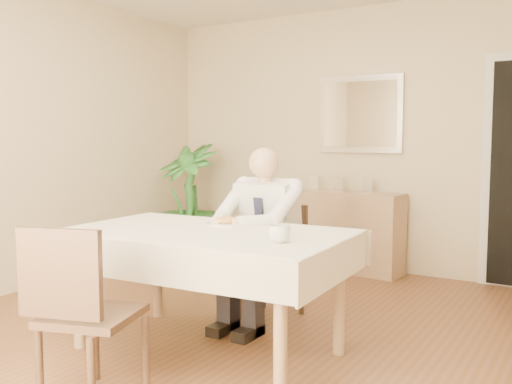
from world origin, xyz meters
The scene contains 16 objects.
room centered at (0.00, 0.00, 1.30)m, with size 5.00×5.02×2.60m.
mirror centered at (-0.08, 2.47, 1.55)m, with size 0.86×0.04×0.76m.
dining_table centered at (-0.05, -0.15, 0.67)m, with size 1.76×1.10×0.75m.
chair_far centered at (-0.05, 0.72, 0.46)m, with size 0.42×0.43×0.82m.
chair_near centered at (-0.14, -1.07, 0.50)m, with size 0.53×0.54×0.90m.
seated_man centered at (-0.05, 0.44, 0.69)m, with size 0.48×0.72×1.24m.
plate centered at (-0.07, 0.09, 0.76)m, with size 0.26×0.26×0.02m, color white.
food centered at (-0.07, 0.09, 0.78)m, with size 0.14×0.14×0.06m, color olive.
knife centered at (-0.03, 0.03, 0.78)m, with size 0.01×0.01×0.13m, color silver.
fork centered at (-0.11, 0.03, 0.78)m, with size 0.01×0.01×0.13m, color silver.
coffee_mug centered at (0.53, -0.27, 0.80)m, with size 0.12×0.12×0.09m, color white.
sideboard centered at (-0.08, 2.32, 0.39)m, with size 0.99×0.34×0.79m, color tan.
photo_frame_left centered at (-0.51, 2.33, 0.86)m, with size 0.10×0.02×0.14m, color silver.
photo_frame_center centered at (-0.26, 2.37, 0.86)m, with size 0.10×0.02×0.14m, color silver.
photo_frame_right centered at (0.05, 2.36, 0.86)m, with size 0.10×0.02×0.14m, color silver.
potted_palm centered at (-1.80, 1.89, 0.63)m, with size 0.70×0.70×1.26m, color #276022.
Camera 1 is at (1.98, -2.92, 1.31)m, focal length 40.00 mm.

